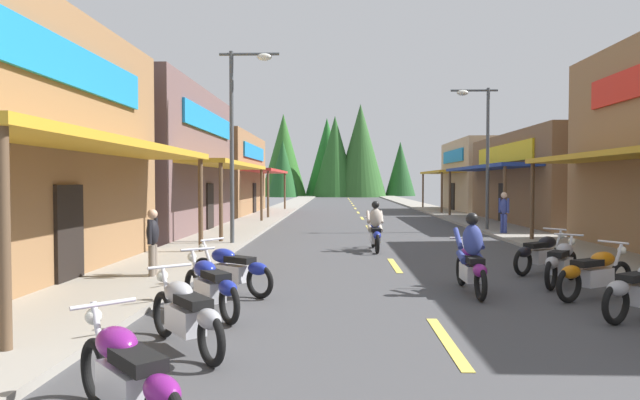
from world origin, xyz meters
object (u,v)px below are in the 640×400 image
motorcycle_parked_right_6 (541,253)px  motorcycle_parked_left_0 (127,375)px  rider_cruising_lead (471,260)px  pedestrian_by_shop (153,240)px  motorcycle_parked_left_3 (232,269)px  rider_cruising_trailing (375,230)px  streetlamp_right (481,139)px  motorcycle_parked_left_1 (186,313)px  motorcycle_parked_right_5 (561,262)px  motorcycle_parked_right_4 (595,272)px  motorcycle_parked_left_2 (210,285)px  pedestrian_browsing (504,210)px  streetlamp_left (240,121)px

motorcycle_parked_right_6 → motorcycle_parked_left_0: (-6.63, -8.34, 0.00)m
rider_cruising_lead → pedestrian_by_shop: size_ratio=1.36×
motorcycle_parked_left_3 → rider_cruising_trailing: rider_cruising_trailing is taller
streetlamp_right → motorcycle_parked_left_3: streetlamp_right is taller
motorcycle_parked_left_1 → motorcycle_parked_right_5: bearing=-93.7°
motorcycle_parked_left_0 → motorcycle_parked_right_6: bearing=-82.0°
motorcycle_parked_left_3 → rider_cruising_trailing: (3.22, 6.65, 0.17)m
motorcycle_parked_right_4 → motorcycle_parked_right_5: same height
motorcycle_parked_left_2 → motorcycle_parked_right_4: bearing=-113.8°
motorcycle_parked_right_6 → motorcycle_parked_left_2: size_ratio=0.99×
rider_cruising_lead → rider_cruising_trailing: (-1.39, 6.45, 0.00)m
rider_cruising_trailing → pedestrian_by_shop: (-5.20, -5.35, 0.25)m
motorcycle_parked_left_1 → rider_cruising_trailing: size_ratio=0.81×
streetlamp_right → rider_cruising_trailing: streetlamp_right is taller
motorcycle_parked_right_6 → rider_cruising_lead: 3.29m
motorcycle_parked_left_1 → pedestrian_by_shop: bearing=-15.4°
motorcycle_parked_right_5 → pedestrian_browsing: size_ratio=1.01×
motorcycle_parked_left_1 → motorcycle_parked_right_6: bearing=-86.5°
motorcycle_parked_right_6 → motorcycle_parked_left_3: same height
motorcycle_parked_left_0 → motorcycle_parked_left_2: same height
streetlamp_right → motorcycle_parked_left_1: 19.03m
streetlamp_right → rider_cruising_trailing: bearing=-126.9°
motorcycle_parked_right_5 → motorcycle_parked_left_0: 9.43m
pedestrian_by_shop → pedestrian_browsing: bearing=-139.5°
streetlamp_left → motorcycle_parked_right_5: (7.92, -6.63, -3.71)m
motorcycle_parked_right_6 → pedestrian_browsing: size_ratio=1.02×
motorcycle_parked_left_1 → motorcycle_parked_left_2: bearing=-34.8°
motorcycle_parked_left_0 → streetlamp_right: bearing=-66.3°
motorcycle_parked_right_6 → motorcycle_parked_left_3: size_ratio=0.97×
motorcycle_parked_right_5 → rider_cruising_lead: size_ratio=0.83×
motorcycle_parked_left_1 → motorcycle_parked_left_3: 3.54m
motorcycle_parked_right_6 → motorcycle_parked_left_1: same height
streetlamp_right → motorcycle_parked_right_4: streetlamp_right is taller
streetlamp_left → motorcycle_parked_left_3: bearing=-81.1°
streetlamp_right → pedestrian_by_shop: (-10.21, -12.02, -3.13)m
motorcycle_parked_left_0 → motorcycle_parked_left_3: (-0.22, 5.75, 0.00)m
motorcycle_parked_right_5 → pedestrian_by_shop: 8.70m
motorcycle_parked_left_3 → rider_cruising_lead: size_ratio=0.86×
motorcycle_parked_left_0 → motorcycle_parked_left_3: 5.76m
pedestrian_by_shop → motorcycle_parked_right_6: bearing=-174.9°
streetlamp_right → motorcycle_parked_left_2: streetlamp_right is taller
motorcycle_parked_left_2 → pedestrian_browsing: size_ratio=1.02×
motorcycle_parked_left_1 → motorcycle_parked_left_2: same height
motorcycle_parked_left_1 → motorcycle_parked_left_0: bearing=144.2°
rider_cruising_trailing → pedestrian_browsing: 7.32m
streetlamp_right → rider_cruising_trailing: (-5.01, -6.66, -3.37)m
motorcycle_parked_left_0 → pedestrian_by_shop: bearing=-26.2°
streetlamp_right → motorcycle_parked_right_5: bearing=-97.1°
motorcycle_parked_right_6 → motorcycle_parked_right_5: bearing=-132.1°
motorcycle_parked_right_6 → motorcycle_parked_left_3: bearing=164.3°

